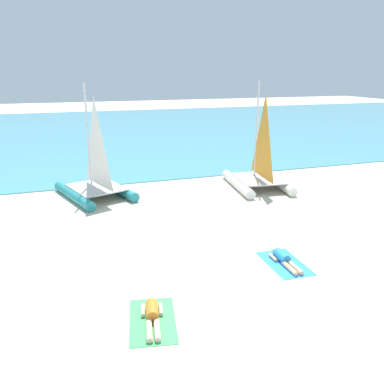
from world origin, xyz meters
TOP-DOWN VIEW (x-y plane):
  - ground_plane at (0.00, 10.00)m, footprint 120.00×120.00m
  - ocean_water at (0.00, 31.10)m, footprint 120.00×40.00m
  - sailboat_white at (4.71, 8.37)m, footprint 3.03×4.32m
  - sailboat_teal at (-3.33, 9.40)m, footprint 3.70×4.63m
  - towel_left at (-3.02, -1.02)m, footprint 1.44×2.07m
  - sunbather_left at (-3.01, -0.95)m, footprint 0.69×1.56m
  - towel_right at (1.57, 0.56)m, footprint 1.16×1.93m
  - sunbather_right at (1.58, 0.63)m, footprint 0.55×1.56m

SIDE VIEW (x-z plane):
  - ground_plane at x=0.00m, z-range 0.00..0.00m
  - towel_left at x=-3.02m, z-range 0.00..0.01m
  - towel_right at x=1.57m, z-range 0.00..0.01m
  - ocean_water at x=0.00m, z-range 0.00..0.05m
  - sunbather_left at x=-3.01m, z-range -0.02..0.28m
  - sunbather_right at x=1.58m, z-range -0.02..0.28m
  - sailboat_teal at x=-3.33m, z-range -1.85..3.42m
  - sailboat_white at x=4.71m, z-range -1.86..3.43m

